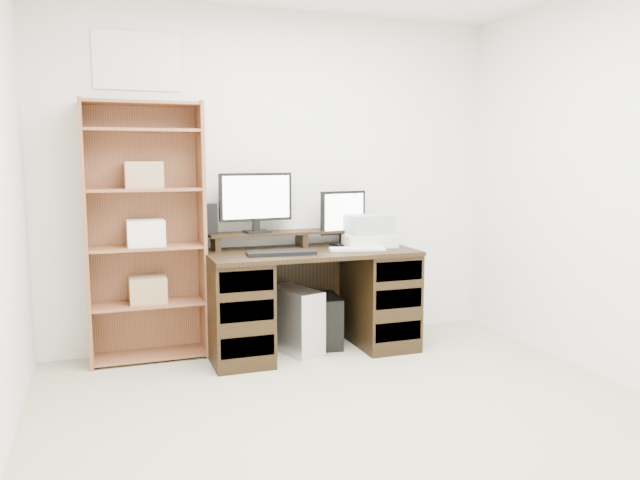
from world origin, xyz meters
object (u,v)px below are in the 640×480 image
monitor_wide (256,199)px  monitor_small (343,216)px  printer (369,240)px  tower_black (327,320)px  desk (310,299)px  bookshelf (145,230)px  tower_silver (295,320)px

monitor_wide → monitor_small: 0.68m
printer → tower_black: bearing=175.9°
monitor_wide → tower_black: 1.06m
desk → monitor_small: bearing=26.3°
desk → bookshelf: bearing=169.4°
monitor_small → monitor_wide: bearing=165.6°
tower_silver → tower_black: 0.29m
desk → tower_silver: size_ratio=3.18×
desk → tower_black: 0.27m
printer → tower_silver: (-0.59, -0.02, -0.56)m
monitor_wide → bookshelf: bearing=173.6°
monitor_small → bookshelf: (-1.45, 0.06, -0.06)m
desk → monitor_wide: size_ratio=2.73×
tower_silver → tower_black: size_ratio=1.18×
monitor_wide → printer: 0.90m
desk → bookshelf: 1.27m
tower_black → monitor_small: bearing=35.0°
desk → tower_black: (0.16, 0.08, -0.20)m
tower_black → printer: bearing=-1.1°
tower_black → monitor_wide: bearing=173.5°
desk → tower_black: desk is taller
monitor_small → bookshelf: size_ratio=0.23×
desk → monitor_small: 0.69m
printer → tower_silver: 0.82m
monitor_wide → printer: bearing=-17.8°
tower_black → bookshelf: bookshelf is taller
monitor_small → bookshelf: bearing=167.4°
monitor_wide → tower_silver: 0.93m
desk → tower_silver: desk is taller
bookshelf → printer: bearing=-6.5°
monitor_wide → bookshelf: size_ratio=0.31×
printer → bookshelf: bearing=178.0°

